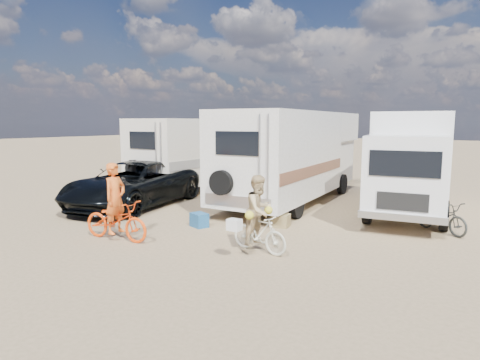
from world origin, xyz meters
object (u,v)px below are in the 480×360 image
Objects in this scene: box_truck at (410,164)px; bike_woman at (259,233)px; bike_parked at (442,217)px; rider_man at (115,205)px; bike_man at (116,220)px; cooler at (199,220)px; dark_suv at (133,184)px; rider_woman at (259,218)px; rv_main at (294,157)px; crate at (281,221)px; rv_left at (202,154)px.

bike_woman is at bearing -116.26° from box_truck.
rider_man is at bearing 163.91° from bike_parked.
bike_man is at bearing 114.75° from bike_woman.
rider_man is 8.56m from bike_parked.
bike_woman is 2.82m from cooler.
dark_suv is 3.98m from cooler.
dark_suv is 3.18× the size of rider_man.
rider_woman is at bearing -2.76° from cooler.
rv_main reaches higher than rider_man.
rider_woman reaches higher than crate.
bike_man is 1.28× the size of bike_woman.
bike_woman is at bearing -28.75° from dark_suv.
crate is (-0.62, 2.35, -0.27)m from bike_woman.
crate is (1.96, 1.25, -0.02)m from cooler.
dark_suv is at bearing -175.92° from cooler.
box_truck is at bearing 15.16° from dark_suv.
rider_man is at bearing -130.42° from crate.
bike_man is 1.16× the size of bike_parked.
bike_woman is 3.71m from rider_man.
rider_woman is 2.51m from crate.
bike_woman is at bearing 178.12° from bike_parked.
rv_main reaches higher than rv_left.
cooler is (-2.58, 1.10, -0.60)m from rider_woman.
box_truck is 3.39× the size of bike_man.
rider_man is (-1.56, -7.06, -0.77)m from rv_main.
box_truck reaches higher than dark_suv.
dark_suv reaches higher than bike_man.
rv_main is at bearing 103.20° from cooler.
rider_woman is at bearing -79.71° from bike_man.
bike_man reaches higher than crate.
rider_man is at bearing -58.62° from dark_suv.
crate is (2.90, 3.41, -0.32)m from bike_man.
cooler is at bearing -140.42° from box_truck.
dark_suv is 11.44× the size of cooler.
rider_woman is 3.57× the size of crate.
bike_parked is 4.29m from crate.
rv_left is at bearing 168.15° from rv_main.
rider_woman is at bearing 178.12° from bike_parked.
dark_suv is at bearing -142.31° from rv_main.
cooler is at bearing -30.08° from bike_man.
box_truck reaches higher than cooler.
crate is at bearing 22.97° from rider_woman.
dark_suv is at bearing -178.48° from crate.
rv_main is 6.43m from bike_woman.
rider_woman is (6.78, -6.74, -0.74)m from rv_left.
bike_man is (-5.60, -7.16, -1.13)m from box_truck.
bike_man is 4.28× the size of crate.
box_truck is 9.16m from bike_man.
rider_woman reaches higher than cooler.
cooler is (4.20, -5.64, -1.34)m from rv_left.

